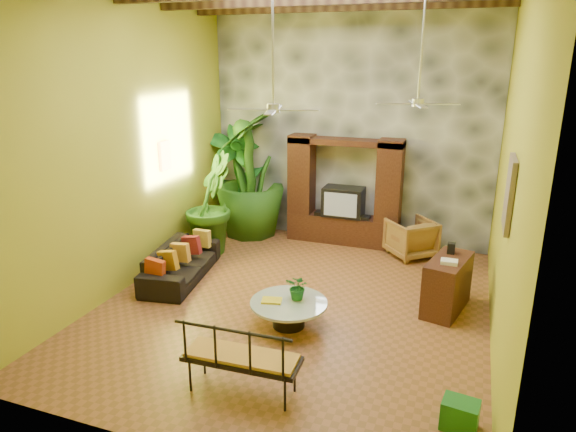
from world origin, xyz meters
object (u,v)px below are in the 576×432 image
at_px(wicker_armchair, 411,238).
at_px(tall_plant_b, 210,203).
at_px(ceiling_fan_front, 273,93).
at_px(tall_plant_a, 237,177).
at_px(tall_plant_c, 250,174).
at_px(entertainment_center, 344,199).
at_px(iron_bench, 239,355).
at_px(coffee_table, 289,310).
at_px(green_bin, 460,415).
at_px(ceiling_fan_back, 419,89).
at_px(side_console, 447,285).
at_px(sofa, 181,263).

relative_size(wicker_armchair, tall_plant_b, 0.41).
xyz_separation_m(ceiling_fan_front, tall_plant_b, (-2.24, 2.09, -2.37)).
relative_size(tall_plant_a, tall_plant_b, 1.21).
bearing_deg(wicker_armchair, tall_plant_c, -43.44).
bearing_deg(ceiling_fan_front, tall_plant_b, 137.02).
bearing_deg(entertainment_center, iron_bench, -88.47).
height_order(tall_plant_b, coffee_table, tall_plant_b).
height_order(tall_plant_c, green_bin, tall_plant_c).
height_order(tall_plant_a, green_bin, tall_plant_a).
bearing_deg(green_bin, ceiling_fan_back, 107.41).
relative_size(ceiling_fan_front, iron_bench, 1.29).
relative_size(ceiling_fan_front, wicker_armchair, 2.20).
height_order(coffee_table, green_bin, coffee_table).
distance_m(ceiling_fan_back, side_console, 3.10).
bearing_deg(tall_plant_b, coffee_table, -42.71).
bearing_deg(ceiling_fan_back, tall_plant_b, 173.13).
bearing_deg(tall_plant_c, wicker_armchair, -2.04).
bearing_deg(coffee_table, tall_plant_b, 137.29).
distance_m(entertainment_center, tall_plant_c, 2.15).
bearing_deg(ceiling_fan_front, sofa, 162.13).
bearing_deg(tall_plant_b, tall_plant_a, 93.13).
distance_m(sofa, coffee_table, 2.62).
xyz_separation_m(sofa, tall_plant_b, (-0.14, 1.41, 0.73)).
bearing_deg(wicker_armchair, tall_plant_b, -25.42).
bearing_deg(coffee_table, iron_bench, -89.58).
xyz_separation_m(wicker_armchair, green_bin, (1.16, -4.96, -0.22)).
distance_m(entertainment_center, sofa, 3.73).
bearing_deg(ceiling_fan_front, green_bin, -31.53).
relative_size(sofa, green_bin, 5.38).
bearing_deg(side_console, ceiling_fan_back, 155.98).
bearing_deg(tall_plant_c, sofa, -94.31).
height_order(wicker_armchair, green_bin, wicker_armchair).
distance_m(ceiling_fan_back, tall_plant_c, 4.55).
relative_size(ceiling_fan_front, tall_plant_a, 0.74).
relative_size(coffee_table, green_bin, 3.01).
xyz_separation_m(sofa, iron_bench, (2.45, -2.73, 0.24)).
xyz_separation_m(coffee_table, green_bin, (2.51, -1.46, -0.09)).
distance_m(ceiling_fan_back, green_bin, 4.77).
xyz_separation_m(entertainment_center, green_bin, (2.65, -5.29, -0.80)).
distance_m(tall_plant_a, iron_bench, 6.24).
xyz_separation_m(entertainment_center, ceiling_fan_back, (1.60, -1.94, 2.44)).
bearing_deg(ceiling_fan_front, tall_plant_a, 123.16).
bearing_deg(entertainment_center, tall_plant_c, -174.70).
bearing_deg(wicker_armchair, coffee_table, 27.42).
bearing_deg(green_bin, ceiling_fan_front, 148.47).
distance_m(sofa, side_console, 4.64).
xyz_separation_m(ceiling_fan_back, coffee_table, (-1.46, -1.89, -3.15)).
xyz_separation_m(entertainment_center, iron_bench, (0.15, -5.58, -0.42)).
bearing_deg(ceiling_fan_back, sofa, -166.68).
bearing_deg(side_console, tall_plant_c, 165.93).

